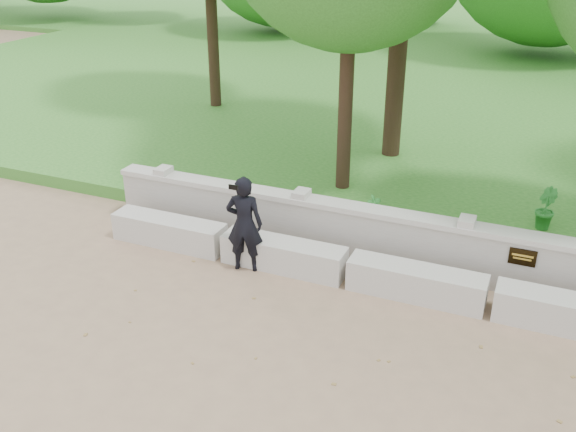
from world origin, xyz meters
The scene contains 7 objects.
ground centered at (0.00, 0.00, 0.00)m, with size 80.00×80.00×0.00m, color #917558.
lawn centered at (0.00, 14.00, 0.12)m, with size 40.00×22.00×0.25m, color #27671F.
concrete_bench centered at (0.00, 1.90, 0.22)m, with size 11.90×0.45×0.45m.
parapet_wall centered at (0.00, 2.60, 0.46)m, with size 12.50×0.35×0.90m.
man_main centered at (-3.52, 1.68, 0.74)m, with size 0.61×0.56×1.49m.
shrub_a centered at (-2.02, 3.30, 0.52)m, with size 0.29×0.20×0.55m, color #28752B.
shrub_b centered at (0.48, 4.36, 0.59)m, with size 0.37×0.30×0.68m, color #28752B.
Camera 1 is at (0.37, -5.80, 4.84)m, focal length 40.00 mm.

